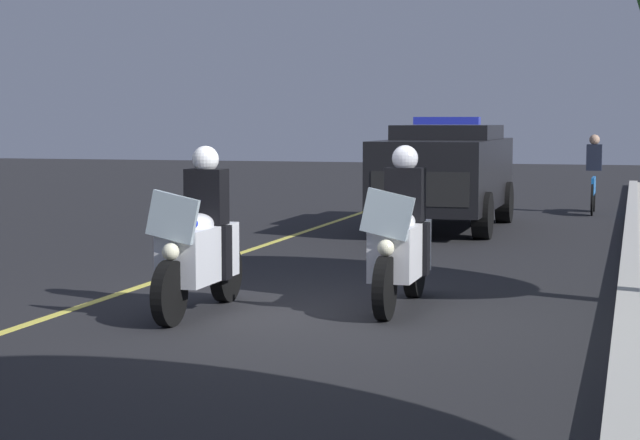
{
  "coord_description": "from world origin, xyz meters",
  "views": [
    {
      "loc": [
        10.55,
        3.28,
        1.97
      ],
      "look_at": [
        -0.71,
        0.0,
        0.9
      ],
      "focal_mm": 60.73,
      "sensor_mm": 36.0,
      "label": 1
    }
  ],
  "objects_px": {
    "police_motorcycle_lead_right": "(401,242)",
    "police_motorcycle_lead_left": "(200,246)",
    "police_suv": "(446,171)",
    "cyclist_background": "(594,174)"
  },
  "relations": [
    {
      "from": "cyclist_background",
      "to": "police_motorcycle_lead_left",
      "type": "bearing_deg",
      "value": -14.21
    },
    {
      "from": "police_motorcycle_lead_left",
      "to": "police_motorcycle_lead_right",
      "type": "height_order",
      "value": "same"
    },
    {
      "from": "police_motorcycle_lead_left",
      "to": "police_suv",
      "type": "xyz_separation_m",
      "value": [
        -9.39,
        0.94,
        0.37
      ]
    },
    {
      "from": "police_motorcycle_lead_left",
      "to": "police_motorcycle_lead_right",
      "type": "distance_m",
      "value": 2.12
    },
    {
      "from": "police_motorcycle_lead_left",
      "to": "cyclist_background",
      "type": "bearing_deg",
      "value": 165.79
    },
    {
      "from": "police_motorcycle_lead_right",
      "to": "police_motorcycle_lead_left",
      "type": "bearing_deg",
      "value": -65.17
    },
    {
      "from": "police_motorcycle_lead_right",
      "to": "police_suv",
      "type": "distance_m",
      "value": 8.57
    },
    {
      "from": "police_suv",
      "to": "cyclist_background",
      "type": "height_order",
      "value": "police_suv"
    },
    {
      "from": "police_suv",
      "to": "police_motorcycle_lead_right",
      "type": "bearing_deg",
      "value": 6.55
    },
    {
      "from": "police_suv",
      "to": "police_motorcycle_lead_left",
      "type": "bearing_deg",
      "value": -5.74
    }
  ]
}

